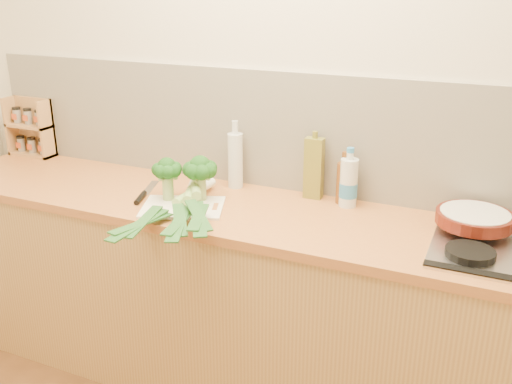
# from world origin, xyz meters

# --- Properties ---
(room_shell) EXTENTS (3.50, 3.50, 3.50)m
(room_shell) POSITION_xyz_m (0.00, 1.49, 1.17)
(room_shell) COLOR beige
(room_shell) RESTS_ON ground
(counter) EXTENTS (3.20, 0.62, 0.90)m
(counter) POSITION_xyz_m (0.00, 1.20, 0.45)
(counter) COLOR #B38C4A
(counter) RESTS_ON ground
(chopping_board) EXTENTS (0.41, 0.35, 0.01)m
(chopping_board) POSITION_xyz_m (-0.29, 1.09, 0.91)
(chopping_board) COLOR white
(chopping_board) RESTS_ON counter
(broccoli_left) EXTENTS (0.13, 0.13, 0.19)m
(broccoli_left) POSITION_xyz_m (-0.38, 1.13, 1.04)
(broccoli_left) COLOR #8EA963
(broccoli_left) RESTS_ON chopping_board
(broccoli_right) EXTENTS (0.15, 0.15, 0.20)m
(broccoli_right) POSITION_xyz_m (-0.25, 1.19, 1.05)
(broccoli_right) COLOR #8EA963
(broccoli_right) RESTS_ON chopping_board
(leek_front) EXTENTS (0.11, 0.73, 0.04)m
(leek_front) POSITION_xyz_m (-0.30, 1.07, 0.93)
(leek_front) COLOR white
(leek_front) RESTS_ON chopping_board
(leek_mid) EXTENTS (0.29, 0.61, 0.04)m
(leek_mid) POSITION_xyz_m (-0.24, 1.04, 0.95)
(leek_mid) COLOR white
(leek_mid) RESTS_ON chopping_board
(leek_back) EXTENTS (0.39, 0.59, 0.04)m
(leek_back) POSITION_xyz_m (-0.21, 1.08, 0.97)
(leek_back) COLOR white
(leek_back) RESTS_ON chopping_board
(chefs_knife) EXTENTS (0.13, 0.31, 0.02)m
(chefs_knife) POSITION_xyz_m (-0.52, 1.13, 0.91)
(chefs_knife) COLOR silver
(chefs_knife) RESTS_ON counter
(skillet) EXTENTS (0.40, 0.29, 0.05)m
(skillet) POSITION_xyz_m (0.86, 1.32, 0.96)
(skillet) COLOR #52170D
(skillet) RESTS_ON gas_hob
(spice_rack) EXTENTS (0.26, 0.11, 0.32)m
(spice_rack) POSITION_xyz_m (-1.45, 1.44, 1.04)
(spice_rack) COLOR tan
(spice_rack) RESTS_ON counter
(oil_tin) EXTENTS (0.08, 0.05, 0.30)m
(oil_tin) POSITION_xyz_m (0.18, 1.43, 1.04)
(oil_tin) COLOR olive
(oil_tin) RESTS_ON counter
(glass_bottle) EXTENTS (0.07, 0.07, 0.32)m
(glass_bottle) POSITION_xyz_m (-0.20, 1.42, 1.03)
(glass_bottle) COLOR silver
(glass_bottle) RESTS_ON counter
(amber_bottle) EXTENTS (0.06, 0.06, 0.23)m
(amber_bottle) POSITION_xyz_m (0.32, 1.43, 1.00)
(amber_bottle) COLOR brown
(amber_bottle) RESTS_ON counter
(water_bottle) EXTENTS (0.08, 0.08, 0.24)m
(water_bottle) POSITION_xyz_m (0.35, 1.40, 1.00)
(water_bottle) COLOR silver
(water_bottle) RESTS_ON counter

